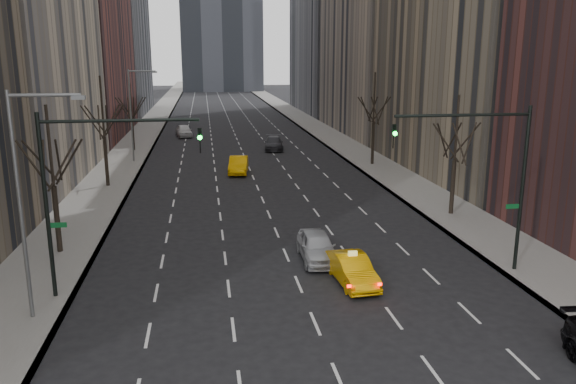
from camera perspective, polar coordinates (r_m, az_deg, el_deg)
name	(u,v)px	position (r m, az deg, el deg)	size (l,w,h in m)	color
sidewalk_left	(147,130)	(83.10, -14.15, 6.11)	(4.50, 320.00, 0.15)	slate
sidewalk_right	(315,127)	(84.30, 2.76, 6.60)	(4.50, 320.00, 0.15)	slate
tree_lw_b	(54,187)	(31.78, -22.70, 0.52)	(3.36, 3.50, 7.82)	black
tree_lw_c	(104,138)	(47.16, -18.15, 5.26)	(3.36, 3.50, 8.74)	black
tree_lw_d	(132,119)	(64.90, -15.57, 7.12)	(3.36, 3.50, 7.36)	black
tree_rw_b	(454,161)	(38.25, 16.55, 3.08)	(3.36, 3.50, 7.82)	black
tree_rw_c	(373,124)	(54.86, 8.68, 6.86)	(3.36, 3.50, 8.74)	black
traffic_mast_left	(86,175)	(25.05, -19.88, 1.62)	(6.69, 0.39, 8.00)	black
traffic_mast_right	(491,163)	(27.87, 19.95, 2.76)	(6.69, 0.39, 8.00)	black
streetlight_near	(27,184)	(23.55, -24.95, 0.76)	(2.83, 0.22, 9.00)	slate
streetlight_far	(134,106)	(57.65, -15.36, 8.44)	(2.83, 0.22, 9.00)	slate
taxi_sedan	(352,269)	(26.55, 6.54, -7.82)	(1.44, 4.12, 1.36)	#E5A004
silver_sedan_ahead	(317,246)	(29.30, 2.97, -5.52)	(1.76, 4.38, 1.49)	#A9ABB1
far_taxi	(239,165)	(51.13, -5.04, 2.76)	(1.61, 4.62, 1.52)	#FFB005
far_suv_grey	(274,143)	(63.95, -1.45, 4.98)	(2.08, 5.11, 1.48)	#2B2B30
far_car_white	(184,131)	(75.71, -10.52, 6.14)	(1.86, 4.63, 1.58)	silver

